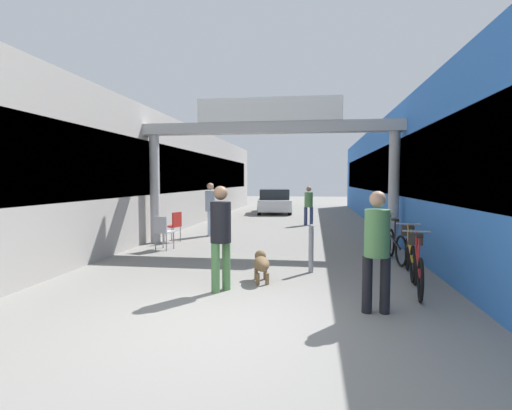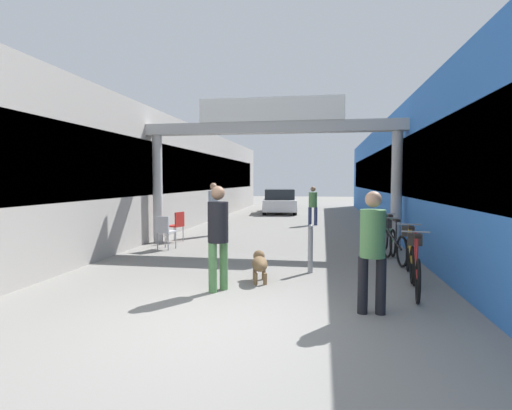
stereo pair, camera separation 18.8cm
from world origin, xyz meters
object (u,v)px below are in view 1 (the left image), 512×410
at_px(pedestrian_with_dog, 221,231).
at_px(bicycle_red_nearest, 417,265).
at_px(dog_on_leash, 261,263).
at_px(bicycle_black_third, 391,242).
at_px(bollard_post_metal, 311,248).
at_px(parked_car_white, 274,201).
at_px(bicycle_green_farthest, 386,235).
at_px(pedestrian_carrying_crate, 210,205).
at_px(pedestrian_companion, 377,244).
at_px(bicycle_orange_second, 409,252).
at_px(cafe_chair_red_farther, 174,224).
at_px(cafe_chair_aluminium_nearer, 163,229).
at_px(pedestrian_elderly_walking, 309,203).

relative_size(pedestrian_with_dog, bicycle_red_nearest, 1.04).
bearing_deg(dog_on_leash, bicycle_black_third, 39.90).
height_order(bicycle_red_nearest, bollard_post_metal, bicycle_red_nearest).
bearing_deg(parked_car_white, dog_on_leash, -85.30).
relative_size(bicycle_black_third, bicycle_green_farthest, 0.99).
bearing_deg(bicycle_black_third, pedestrian_carrying_crate, 146.37).
bearing_deg(bicycle_red_nearest, pedestrian_companion, -124.60).
distance_m(dog_on_leash, bicycle_red_nearest, 2.65).
distance_m(bicycle_black_third, bollard_post_metal, 2.29).
xyz_separation_m(bicycle_orange_second, bicycle_black_third, (-0.09, 1.35, 0.00)).
relative_size(bicycle_red_nearest, parked_car_white, 0.40).
bearing_deg(parked_car_white, pedestrian_with_dog, -87.60).
height_order(dog_on_leash, cafe_chair_red_farther, cafe_chair_red_farther).
relative_size(pedestrian_with_dog, cafe_chair_aluminium_nearer, 1.96).
xyz_separation_m(pedestrian_with_dog, bicycle_red_nearest, (3.21, 0.46, -0.56)).
bearing_deg(bicycle_black_third, parked_car_white, 107.04).
bearing_deg(pedestrian_with_dog, bicycle_orange_second, 26.02).
relative_size(pedestrian_with_dog, pedestrian_carrying_crate, 1.00).
height_order(pedestrian_carrying_crate, bicycle_green_farthest, pedestrian_carrying_crate).
bearing_deg(bollard_post_metal, bicycle_green_farthest, 53.77).
xyz_separation_m(bicycle_black_third, bicycle_green_farthest, (0.08, 1.15, 0.00)).
bearing_deg(pedestrian_companion, parked_car_white, 100.38).
bearing_deg(bollard_post_metal, cafe_chair_aluminium_nearer, 152.43).
height_order(pedestrian_companion, pedestrian_carrying_crate, pedestrian_carrying_crate).
bearing_deg(cafe_chair_aluminium_nearer, bicycle_green_farthest, 5.40).
height_order(pedestrian_with_dog, bicycle_black_third, pedestrian_with_dog).
bearing_deg(dog_on_leash, pedestrian_carrying_crate, 113.29).
relative_size(pedestrian_with_dog, dog_on_leash, 2.33).
bearing_deg(bicycle_black_third, bicycle_red_nearest, -91.16).
relative_size(dog_on_leash, parked_car_white, 0.18).
relative_size(dog_on_leash, bicycle_red_nearest, 0.45).
xyz_separation_m(bicycle_red_nearest, cafe_chair_aluminium_nearer, (-5.63, 3.13, 0.10)).
bearing_deg(dog_on_leash, bollard_post_metal, 43.00).
height_order(pedestrian_companion, pedestrian_elderly_walking, pedestrian_companion).
relative_size(pedestrian_companion, bicycle_black_third, 1.01).
bearing_deg(cafe_chair_red_farther, bicycle_black_third, -18.28).
distance_m(bicycle_orange_second, parked_car_white, 14.72).
height_order(pedestrian_carrying_crate, bicycle_black_third, pedestrian_carrying_crate).
height_order(pedestrian_elderly_walking, cafe_chair_aluminium_nearer, pedestrian_elderly_walking).
bearing_deg(dog_on_leash, pedestrian_companion, -39.94).
height_order(dog_on_leash, bollard_post_metal, bollard_post_metal).
distance_m(pedestrian_carrying_crate, dog_on_leash, 6.19).
bearing_deg(cafe_chair_red_farther, pedestrian_with_dog, -62.39).
bearing_deg(bicycle_green_farthest, cafe_chair_red_farther, 172.52).
relative_size(cafe_chair_aluminium_nearer, cafe_chair_red_farther, 1.00).
bearing_deg(cafe_chair_red_farther, pedestrian_companion, -48.97).
xyz_separation_m(pedestrian_carrying_crate, bicycle_black_third, (5.12, -3.41, -0.56)).
bearing_deg(bollard_post_metal, pedestrian_with_dog, -133.05).
distance_m(pedestrian_elderly_walking, cafe_chair_red_farther, 6.39).
bearing_deg(pedestrian_with_dog, bicycle_green_farthest, 51.02).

